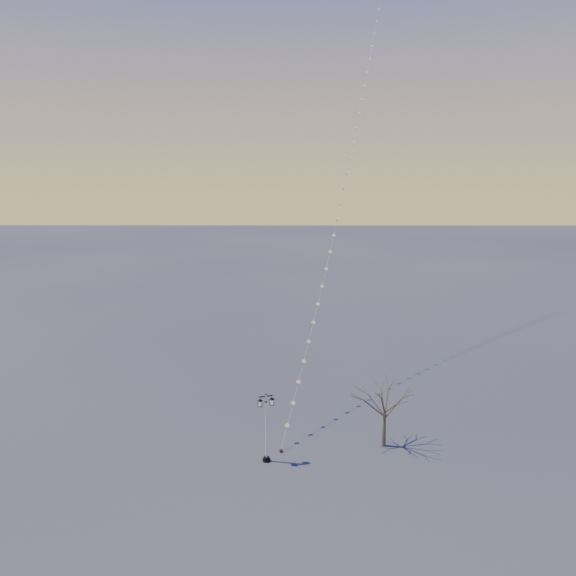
{
  "coord_description": "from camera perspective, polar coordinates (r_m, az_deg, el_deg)",
  "views": [
    {
      "loc": [
        0.14,
        -29.12,
        16.81
      ],
      "look_at": [
        -0.01,
        6.65,
        9.21
      ],
      "focal_mm": 33.74,
      "sensor_mm": 36.0,
      "label": 1
    }
  ],
  "objects": [
    {
      "name": "street_lamp",
      "position": [
        32.79,
        -2.32,
        -14.14
      ],
      "size": [
        1.06,
        0.59,
        4.29
      ],
      "rotation": [
        0.0,
        0.0,
        0.3
      ],
      "color": "black",
      "rests_on": "ground"
    },
    {
      "name": "bare_tree",
      "position": [
        34.74,
        10.21,
        -11.78
      ],
      "size": [
        2.53,
        2.53,
        4.2
      ],
      "rotation": [
        0.0,
        0.0,
        0.17
      ],
      "color": "brown",
      "rests_on": "ground"
    },
    {
      "name": "ground",
      "position": [
        33.62,
        -0.03,
        -18.0
      ],
      "size": [
        300.0,
        300.0,
        0.0
      ],
      "primitive_type": "plane",
      "color": "#474948",
      "rests_on": "ground"
    },
    {
      "name": "kite_train",
      "position": [
        50.33,
        6.67,
        16.59
      ],
      "size": [
        12.49,
        39.42,
        42.04
      ],
      "rotation": [
        0.0,
        0.0,
        -0.26
      ],
      "color": "#39241E",
      "rests_on": "ground"
    }
  ]
}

